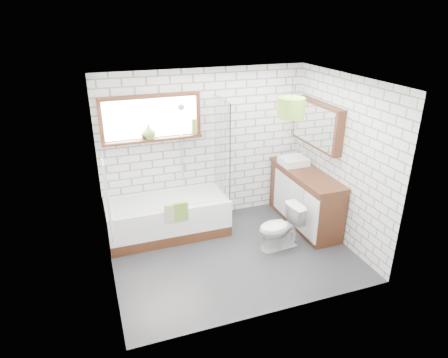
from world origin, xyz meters
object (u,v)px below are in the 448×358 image
object	(u,v)px
vanity	(305,198)
basin	(294,161)
bathtub	(168,217)
toilet	(280,227)
pendant	(291,108)

from	to	relation	value
vanity	basin	world-z (taller)	basin
bathtub	toilet	xyz separation A→B (m)	(1.48, -0.95, 0.04)
toilet	basin	bearing A→B (deg)	138.34
toilet	pendant	xyz separation A→B (m)	(0.11, 0.10, 1.76)
pendant	vanity	bearing A→B (deg)	35.52
pendant	bathtub	bearing A→B (deg)	151.94
pendant	basin	bearing A→B (deg)	54.79
bathtub	vanity	distance (m)	2.25
bathtub	toilet	distance (m)	1.76
bathtub	vanity	bearing A→B (deg)	-10.58
basin	toilet	world-z (taller)	basin
bathtub	basin	world-z (taller)	basin
vanity	toilet	size ratio (longest dim) A/B	2.40
bathtub	pendant	bearing A→B (deg)	-28.06
vanity	toilet	world-z (taller)	vanity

